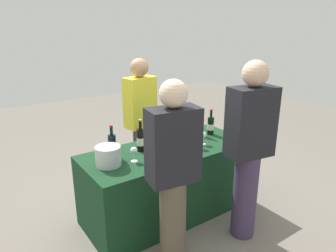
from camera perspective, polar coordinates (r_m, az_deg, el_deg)
ground_plane at (r=3.66m, az=0.00°, el=-15.29°), size 12.00×12.00×0.00m
tasting_table at (r=3.46m, az=0.00°, el=-10.00°), size 1.81×0.77×0.77m
wine_bottle_0 at (r=3.11m, az=-10.09°, el=-3.52°), size 0.08×0.08×0.32m
wine_bottle_1 at (r=3.21m, az=-4.98°, el=-2.49°), size 0.08×0.08×0.34m
wine_bottle_2 at (r=3.26m, az=-2.89°, el=-2.32°), size 0.07×0.07×0.31m
wine_bottle_3 at (r=3.33m, az=-1.60°, el=-1.76°), size 0.07×0.07×0.33m
wine_bottle_4 at (r=3.41m, az=1.97°, el=-1.20°), size 0.07×0.07×0.33m
wine_bottle_5 at (r=3.51m, az=3.74°, el=-0.93°), size 0.07×0.07×0.29m
wine_bottle_6 at (r=3.67m, az=5.82°, el=-0.10°), size 0.07×0.07×0.31m
wine_bottle_7 at (r=3.72m, az=7.75°, el=0.09°), size 0.08×0.08×0.30m
wine_glass_0 at (r=2.98m, az=-6.22°, el=-4.55°), size 0.07×0.07×0.15m
wine_glass_1 at (r=2.97m, az=-2.63°, el=-4.81°), size 0.07×0.07×0.13m
wine_glass_2 at (r=3.11m, az=-1.62°, el=-3.73°), size 0.07×0.07×0.13m
wine_glass_3 at (r=3.11m, az=1.34°, el=-3.33°), size 0.08×0.08×0.16m
wine_glass_4 at (r=3.29m, az=5.76°, el=-2.56°), size 0.07×0.07×0.13m
wine_glass_5 at (r=3.40m, az=6.44°, el=-1.70°), size 0.07×0.07×0.14m
ice_bucket at (r=2.95m, az=-10.79°, el=-5.35°), size 0.24×0.24×0.18m
server_pouring at (r=3.85m, az=-4.99°, el=1.17°), size 0.40×0.26×1.64m
guest_0 at (r=2.54m, az=0.92°, el=-8.37°), size 0.44×0.29×1.63m
guest_1 at (r=2.98m, az=14.47°, el=-3.73°), size 0.46×0.30×1.73m
menu_board at (r=4.42m, az=-1.40°, el=-2.61°), size 0.56×0.13×0.90m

